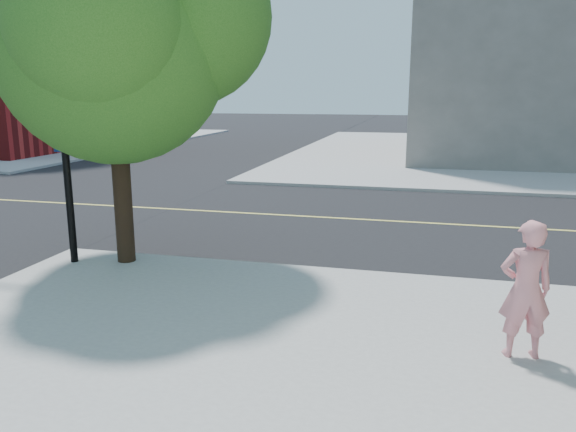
# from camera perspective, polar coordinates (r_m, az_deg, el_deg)

# --- Properties ---
(ground) EXTENTS (140.00, 140.00, 0.00)m
(ground) POSITION_cam_1_polar(r_m,az_deg,el_deg) (11.67, -17.01, -4.03)
(ground) COLOR black
(ground) RESTS_ON ground
(road_ew) EXTENTS (140.00, 9.00, 0.01)m
(road_ew) POSITION_cam_1_polar(r_m,az_deg,el_deg) (15.57, -8.54, 0.50)
(road_ew) COLOR black
(road_ew) RESTS_ON ground
(man_on_phone) EXTENTS (0.67, 0.50, 1.68)m
(man_on_phone) POSITION_cam_1_polar(r_m,az_deg,el_deg) (7.17, 22.98, -6.89)
(man_on_phone) COLOR pink
(man_on_phone) RESTS_ON sidewalk_se
(street_tree) EXTENTS (5.02, 4.56, 6.66)m
(street_tree) POSITION_cam_1_polar(r_m,az_deg,el_deg) (10.54, -16.94, 18.57)
(street_tree) COLOR black
(street_tree) RESTS_ON sidewalk_se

